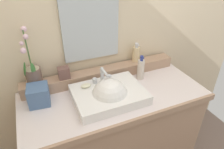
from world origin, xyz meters
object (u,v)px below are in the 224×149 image
soap_dispenser (136,54)px  lotion_bottle (141,69)px  soap_bar (86,86)px  sink_basin (109,95)px  tissue_box (39,95)px  trinket_box (64,73)px  potted_plant (33,72)px

soap_dispenser → lotion_bottle: 0.15m
soap_bar → lotion_bottle: (0.45, 0.04, 0.01)m
sink_basin → tissue_box: (-0.43, 0.14, 0.03)m
soap_dispenser → tissue_box: (-0.78, -0.13, -0.08)m
soap_dispenser → tissue_box: size_ratio=1.19×
sink_basin → soap_dispenser: (0.35, 0.27, 0.12)m
trinket_box → potted_plant: bearing=177.3°
sink_basin → trinket_box: size_ratio=5.69×
lotion_bottle → soap_bar: bearing=-175.4°
sink_basin → potted_plant: size_ratio=1.20×
sink_basin → lotion_bottle: (0.32, 0.14, 0.05)m
sink_basin → tissue_box: 0.46m
soap_dispenser → soap_bar: bearing=-160.5°
trinket_box → tissue_box: 0.23m
soap_dispenser → lotion_bottle: soap_dispenser is taller
sink_basin → potted_plant: (-0.44, 0.26, 0.14)m
lotion_bottle → tissue_box: bearing=-179.9°
lotion_bottle → potted_plant: bearing=171.0°
lotion_bottle → sink_basin: bearing=-156.0°
trinket_box → tissue_box: bearing=-149.5°
sink_basin → trinket_box: bearing=134.2°
potted_plant → trinket_box: bearing=-4.0°
trinket_box → soap_dispenser: bearing=3.8°
soap_bar → lotion_bottle: size_ratio=0.36×
sink_basin → tissue_box: bearing=162.0°
potted_plant → tissue_box: (0.01, -0.12, -0.11)m
soap_dispenser → lotion_bottle: bearing=-102.2°
soap_dispenser → lotion_bottle: (-0.03, -0.13, -0.06)m
soap_bar → trinket_box: bearing=128.2°
potted_plant → tissue_box: bearing=-87.5°
soap_dispenser → trinket_box: soap_dispenser is taller
potted_plant → soap_dispenser: (0.78, 0.01, -0.02)m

